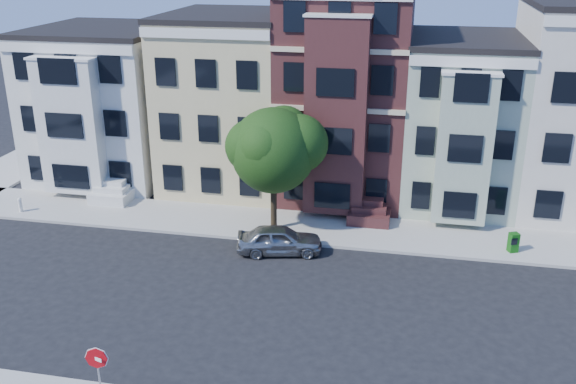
% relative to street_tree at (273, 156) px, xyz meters
% --- Properties ---
extents(ground, '(120.00, 120.00, 0.00)m').
position_rel_street_tree_xyz_m(ground, '(2.81, -7.45, -4.09)').
color(ground, black).
extents(far_sidewalk, '(60.00, 4.00, 0.15)m').
position_rel_street_tree_xyz_m(far_sidewalk, '(2.81, 0.55, -4.02)').
color(far_sidewalk, '#9E9B93').
rests_on(far_sidewalk, ground).
extents(house_white, '(8.00, 9.00, 9.00)m').
position_rel_street_tree_xyz_m(house_white, '(-12.19, 7.05, 0.41)').
color(house_white, silver).
rests_on(house_white, ground).
extents(house_yellow, '(7.00, 9.00, 10.00)m').
position_rel_street_tree_xyz_m(house_yellow, '(-4.19, 7.05, 0.91)').
color(house_yellow, '#CFBD89').
rests_on(house_yellow, ground).
extents(house_brown, '(7.00, 9.00, 12.00)m').
position_rel_street_tree_xyz_m(house_brown, '(2.81, 7.05, 1.91)').
color(house_brown, '#411D1D').
rests_on(house_brown, ground).
extents(house_green, '(6.00, 9.00, 9.00)m').
position_rel_street_tree_xyz_m(house_green, '(9.31, 7.05, 0.41)').
color(house_green, '#9DAD95').
rests_on(house_green, ground).
extents(street_tree, '(7.56, 7.56, 7.89)m').
position_rel_street_tree_xyz_m(street_tree, '(0.00, 0.00, 0.00)').
color(street_tree, '#224A14').
rests_on(street_tree, far_sidewalk).
extents(parked_car, '(4.34, 2.47, 1.39)m').
position_rel_street_tree_xyz_m(parked_car, '(0.82, -2.43, -3.40)').
color(parked_car, gray).
rests_on(parked_car, ground).
extents(newspaper_box, '(0.55, 0.52, 0.96)m').
position_rel_street_tree_xyz_m(newspaper_box, '(11.85, -0.36, -3.47)').
color(newspaper_box, '#125B11').
rests_on(newspaper_box, far_sidewalk).
extents(fire_hydrant, '(0.26, 0.26, 0.66)m').
position_rel_street_tree_xyz_m(fire_hydrant, '(-14.19, -0.62, -3.62)').
color(fire_hydrant, silver).
rests_on(fire_hydrant, far_sidewalk).
extents(stop_sign, '(0.75, 0.32, 2.75)m').
position_rel_street_tree_xyz_m(stop_sign, '(-2.19, -14.81, -2.57)').
color(stop_sign, '#AD0910').
rests_on(stop_sign, near_sidewalk).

